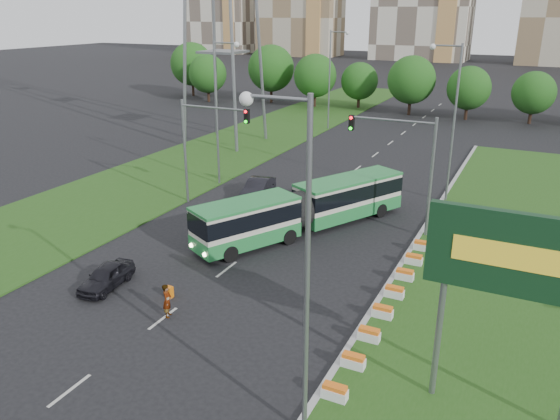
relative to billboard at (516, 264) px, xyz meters
The scene contains 16 objects.
ground 14.97m from the billboard, 153.89° to the left, with size 360.00×360.00×0.00m, color black.
grass_median 15.29m from the billboard, 86.93° to the left, with size 14.00×60.00×0.15m, color #224A15.
median_kerb 16.48m from the billboard, 113.88° to the left, with size 0.30×60.00×0.18m, color #999999.
left_verge 43.75m from the billboard, 134.29° to the left, with size 12.00×110.00×0.10m, color #224A15.
lane_markings 30.77m from the billboard, 120.39° to the left, with size 0.20×100.00×0.01m, color #ACACA5, non-canonical shape.
flower_planters 9.80m from the billboard, 134.22° to the left, with size 1.10×15.90×0.60m, color silver, non-canonical shape.
billboard is the anchor object (origin of this frame).
traffic_mast_median 17.68m from the billboard, 115.03° to the left, with size 5.76×0.32×8.00m.
traffic_mast_left 27.16m from the billboard, 146.45° to the left, with size 5.76×0.32×8.00m.
street_lamps 22.11m from the billboard, 133.62° to the left, with size 36.00×60.00×12.00m, color slate, non-canonical shape.
tree_line 61.07m from the billboard, 92.11° to the left, with size 120.00×8.00×9.00m, color #1C5115, non-canonical shape.
articulated_bus 19.88m from the billboard, 135.67° to the left, with size 2.54×16.29×2.68m.
car_left_near 20.77m from the billboard, behind, with size 1.50×3.74×1.27m, color black.
car_left_far 27.42m from the billboard, 137.16° to the left, with size 1.65×4.72×1.56m, color black.
pedestrian 16.04m from the billboard, behind, with size 0.63×0.42×1.74m, color gray.
shopping_trolley 17.35m from the billboard, behind, with size 0.36×0.38×0.62m.
Camera 1 is at (12.35, -24.41, 14.20)m, focal length 35.00 mm.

